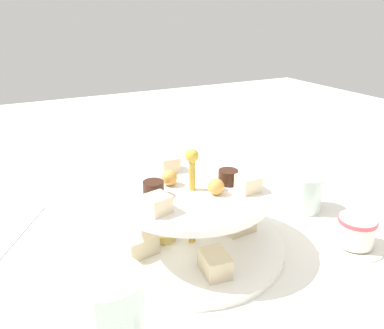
# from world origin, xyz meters

# --- Properties ---
(ground_plane) EXTENTS (2.40, 2.40, 0.00)m
(ground_plane) POSITION_xyz_m (0.00, 0.00, 0.00)
(ground_plane) COLOR silver
(tiered_serving_stand) EXTENTS (0.29, 0.29, 0.16)m
(tiered_serving_stand) POSITION_xyz_m (0.00, -0.00, 0.05)
(tiered_serving_stand) COLOR white
(tiered_serving_stand) RESTS_ON ground_plane
(water_glass_tall_right) EXTENTS (0.07, 0.07, 0.12)m
(water_glass_tall_right) POSITION_xyz_m (0.17, 0.17, 0.06)
(water_glass_tall_right) COLOR silver
(water_glass_tall_right) RESTS_ON ground_plane
(water_glass_short_left) EXTENTS (0.06, 0.06, 0.07)m
(water_glass_short_left) POSITION_xyz_m (-0.24, -0.02, 0.03)
(water_glass_short_left) COLOR silver
(water_glass_short_left) RESTS_ON ground_plane
(teacup_with_saucer) EXTENTS (0.09, 0.09, 0.05)m
(teacup_with_saucer) POSITION_xyz_m (-0.23, 0.12, 0.02)
(teacup_with_saucer) COLOR white
(teacup_with_saucer) RESTS_ON ground_plane
(butter_knife_left) EXTENTS (0.10, 0.15, 0.00)m
(butter_knife_left) POSITION_xyz_m (0.24, -0.17, 0.00)
(butter_knife_left) COLOR silver
(butter_knife_left) RESTS_ON ground_plane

